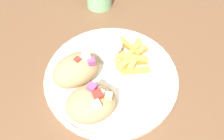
{
  "coord_description": "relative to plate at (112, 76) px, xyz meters",
  "views": [
    {
      "loc": [
        -0.12,
        -0.25,
        1.15
      ],
      "look_at": [
        0.03,
        -0.0,
        0.77
      ],
      "focal_mm": 35.0,
      "sensor_mm": 36.0,
      "label": 1
    }
  ],
  "objects": [
    {
      "name": "pita_sandwich_near",
      "position": [
        -0.08,
        -0.05,
        0.03
      ],
      "size": [
        0.12,
        0.11,
        0.06
      ],
      "rotation": [
        0.0,
        0.0,
        -0.25
      ],
      "color": "tan",
      "rests_on": "plate"
    },
    {
      "name": "sauce_ramekin",
      "position": [
        0.02,
        0.06,
        0.02
      ],
      "size": [
        0.07,
        0.07,
        0.03
      ],
      "color": "white",
      "rests_on": "plate"
    },
    {
      "name": "pita_sandwich_far",
      "position": [
        -0.07,
        0.03,
        0.04
      ],
      "size": [
        0.11,
        0.09,
        0.07
      ],
      "rotation": [
        0.0,
        0.0,
        0.1
      ],
      "color": "tan",
      "rests_on": "plate"
    },
    {
      "name": "table",
      "position": [
        -0.03,
        0.0,
        -0.08
      ],
      "size": [
        1.34,
        1.34,
        0.73
      ],
      "color": "brown",
      "rests_on": "ground_plane"
    },
    {
      "name": "plate",
      "position": [
        0.0,
        0.0,
        0.0
      ],
      "size": [
        0.31,
        0.31,
        0.02
      ],
      "color": "white",
      "rests_on": "table"
    },
    {
      "name": "fries_pile",
      "position": [
        0.06,
        0.01,
        0.02
      ],
      "size": [
        0.11,
        0.11,
        0.03
      ],
      "color": "#E5B251",
      "rests_on": "plate"
    }
  ]
}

